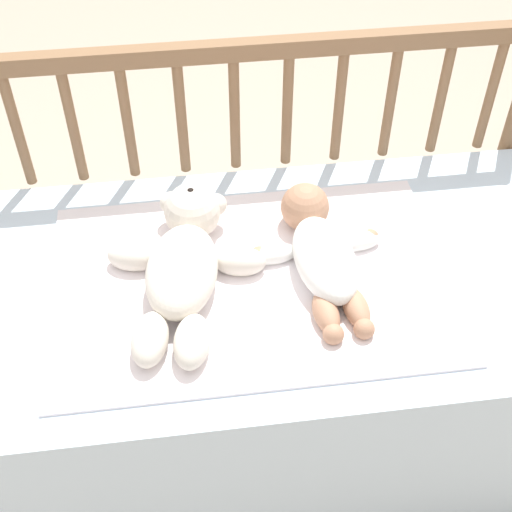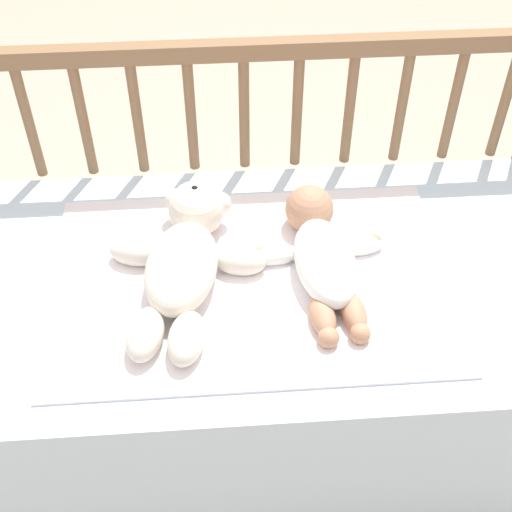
# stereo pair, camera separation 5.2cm
# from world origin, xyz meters

# --- Properties ---
(ground_plane) EXTENTS (12.00, 12.00, 0.00)m
(ground_plane) POSITION_xyz_m (0.00, 0.00, 0.00)
(ground_plane) COLOR tan
(crib_mattress) EXTENTS (1.29, 0.63, 0.53)m
(crib_mattress) POSITION_xyz_m (0.00, 0.00, 0.26)
(crib_mattress) COLOR silver
(crib_mattress) RESTS_ON ground_plane
(crib_rail) EXTENTS (1.29, 0.04, 0.83)m
(crib_rail) POSITION_xyz_m (0.00, 0.34, 0.60)
(crib_rail) COLOR brown
(crib_rail) RESTS_ON ground_plane
(blanket) EXTENTS (0.74, 0.49, 0.01)m
(blanket) POSITION_xyz_m (-0.01, -0.01, 0.53)
(blanket) COLOR white
(blanket) RESTS_ON crib_mattress
(teddy_bear) EXTENTS (0.31, 0.41, 0.11)m
(teddy_bear) POSITION_xyz_m (-0.13, 0.01, 0.58)
(teddy_bear) COLOR silver
(teddy_bear) RESTS_ON crib_mattress
(baby) EXTENTS (0.26, 0.36, 0.10)m
(baby) POSITION_xyz_m (0.13, 0.01, 0.57)
(baby) COLOR white
(baby) RESTS_ON crib_mattress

